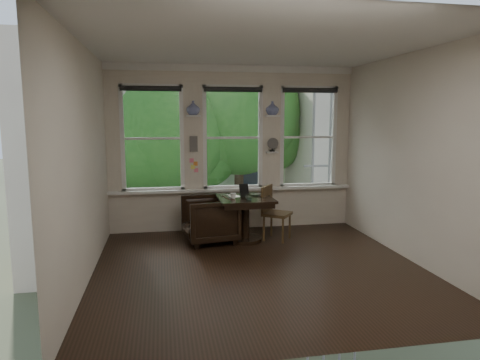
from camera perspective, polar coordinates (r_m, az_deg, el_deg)
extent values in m
plane|color=black|center=(6.07, 2.58, -11.64)|extent=(4.50, 4.50, 0.00)
plane|color=silver|center=(5.78, 2.78, 17.56)|extent=(4.50, 4.50, 0.00)
plane|color=beige|center=(7.93, -0.99, 4.21)|extent=(4.50, 0.00, 4.50)
plane|color=beige|center=(3.60, 10.78, -1.02)|extent=(4.50, 0.00, 4.50)
plane|color=beige|center=(5.67, -20.09, 2.02)|extent=(0.00, 4.50, 4.50)
plane|color=beige|center=(6.61, 22.06, 2.76)|extent=(0.00, 4.50, 4.50)
cube|color=white|center=(7.73, -6.25, 8.50)|extent=(0.26, 0.16, 0.03)
cube|color=white|center=(7.97, 4.32, 8.52)|extent=(0.26, 0.16, 0.03)
cube|color=#59544F|center=(7.77, -6.21, 4.81)|extent=(0.14, 0.06, 0.28)
imported|color=silver|center=(7.73, -6.27, 9.53)|extent=(0.24, 0.24, 0.25)
imported|color=silver|center=(7.97, 4.34, 9.52)|extent=(0.24, 0.24, 0.25)
imported|color=black|center=(7.18, -4.07, -5.25)|extent=(0.95, 0.93, 0.77)
cube|color=maroon|center=(7.17, -4.08, -4.76)|extent=(0.45, 0.45, 0.06)
imported|color=black|center=(7.27, 2.48, -2.05)|extent=(0.35, 0.30, 0.02)
imported|color=white|center=(7.02, -0.92, -2.13)|extent=(0.11, 0.11, 0.09)
imported|color=white|center=(6.84, 1.23, -2.40)|extent=(0.15, 0.15, 0.09)
cube|color=black|center=(7.18, 0.55, -1.38)|extent=(0.17, 0.12, 0.22)
cube|color=silver|center=(7.26, -1.03, -2.14)|extent=(0.32, 0.36, 0.00)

